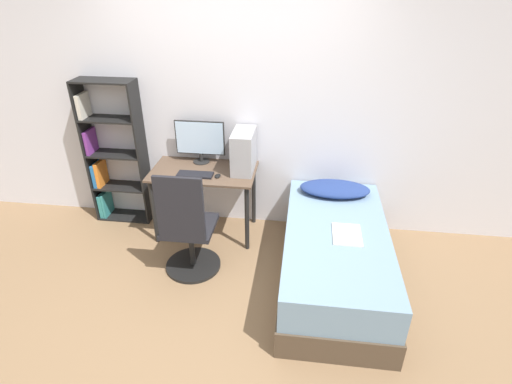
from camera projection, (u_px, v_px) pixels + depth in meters
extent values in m
plane|color=#846647|center=(210.00, 309.00, 3.35)|extent=(14.00, 14.00, 0.00)
cube|color=silver|center=(236.00, 112.00, 4.00)|extent=(8.00, 0.05, 2.50)
cube|color=brown|center=(203.00, 171.00, 4.00)|extent=(1.05, 0.60, 0.02)
cylinder|color=black|center=(154.00, 212.00, 4.02)|extent=(0.04, 0.04, 0.71)
cylinder|color=black|center=(247.00, 219.00, 3.91)|extent=(0.04, 0.04, 0.71)
cylinder|color=black|center=(169.00, 189.00, 4.45)|extent=(0.04, 0.04, 0.71)
cylinder|color=black|center=(254.00, 194.00, 4.34)|extent=(0.04, 0.04, 0.71)
cube|color=black|center=(90.00, 153.00, 4.27)|extent=(0.02, 0.25, 1.57)
cube|color=black|center=(143.00, 156.00, 4.20)|extent=(0.02, 0.25, 1.57)
cube|color=black|center=(128.00, 216.00, 4.61)|extent=(0.57, 0.25, 0.02)
cube|color=black|center=(122.00, 186.00, 4.42)|extent=(0.57, 0.25, 0.02)
cube|color=black|center=(116.00, 154.00, 4.23)|extent=(0.57, 0.25, 0.02)
cube|color=black|center=(110.00, 119.00, 4.05)|extent=(0.57, 0.25, 0.02)
cube|color=black|center=(103.00, 81.00, 3.86)|extent=(0.57, 0.25, 0.02)
cube|color=teal|center=(104.00, 203.00, 4.57)|extent=(0.04, 0.22, 0.27)
cube|color=teal|center=(107.00, 203.00, 4.56)|extent=(0.02, 0.22, 0.29)
cube|color=#2870B7|center=(98.00, 174.00, 4.38)|extent=(0.04, 0.22, 0.26)
cube|color=orange|center=(101.00, 173.00, 4.37)|extent=(0.04, 0.22, 0.28)
cube|color=#7A338E|center=(91.00, 141.00, 4.20)|extent=(0.03, 0.22, 0.25)
cube|color=beige|center=(83.00, 106.00, 4.01)|extent=(0.04, 0.22, 0.24)
cylinder|color=black|center=(194.00, 265.00, 3.83)|extent=(0.52, 0.52, 0.03)
cylinder|color=black|center=(192.00, 246.00, 3.72)|extent=(0.05, 0.05, 0.41)
cube|color=black|center=(190.00, 226.00, 3.61)|extent=(0.45, 0.45, 0.04)
cube|color=black|center=(180.00, 209.00, 3.28)|extent=(0.41, 0.04, 0.58)
cube|color=#4C3D2D|center=(333.00, 269.00, 3.61)|extent=(0.90, 1.83, 0.24)
cube|color=#708EA8|center=(336.00, 245.00, 3.48)|extent=(0.88, 1.80, 0.30)
ellipsoid|color=navy|center=(335.00, 189.00, 3.95)|extent=(0.69, 0.36, 0.11)
cube|color=silver|center=(347.00, 234.00, 3.35)|extent=(0.24, 0.32, 0.01)
cylinder|color=black|center=(201.00, 161.00, 4.18)|extent=(0.17, 0.17, 0.01)
cylinder|color=black|center=(201.00, 157.00, 4.15)|extent=(0.04, 0.04, 0.09)
cube|color=black|center=(200.00, 138.00, 4.05)|extent=(0.51, 0.01, 0.36)
cube|color=#B2D1EF|center=(200.00, 138.00, 4.05)|extent=(0.49, 0.01, 0.33)
cube|color=black|center=(195.00, 174.00, 3.90)|extent=(0.35, 0.14, 0.02)
cube|color=#99999E|center=(244.00, 151.00, 3.92)|extent=(0.21, 0.41, 0.41)
ellipsoid|color=black|center=(218.00, 176.00, 3.87)|extent=(0.06, 0.09, 0.02)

